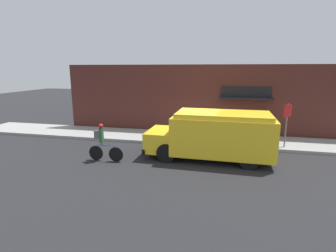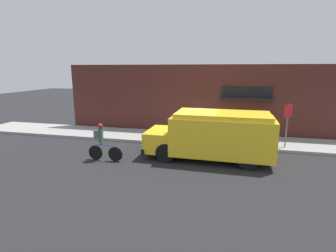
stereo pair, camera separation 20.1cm
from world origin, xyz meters
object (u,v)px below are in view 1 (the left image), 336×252
Objects in this scene: school_bus at (215,135)px; stop_sign_post at (287,118)px; trash_bin at (246,129)px; cyclist at (103,143)px.

stop_sign_post reaches higher than school_bus.
school_bus is at bearing -112.64° from trash_bin.
school_bus is 2.57× the size of stop_sign_post.
trash_bin is at bearing 39.57° from cyclist.
trash_bin is at bearing 134.98° from stop_sign_post.
school_bus is at bearing -147.87° from stop_sign_post.
cyclist is at bearing -156.83° from stop_sign_post.
stop_sign_post is at bearing 33.12° from school_bus.
cyclist is 1.84× the size of trash_bin.
stop_sign_post is (8.22, 3.52, 0.83)m from cyclist.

